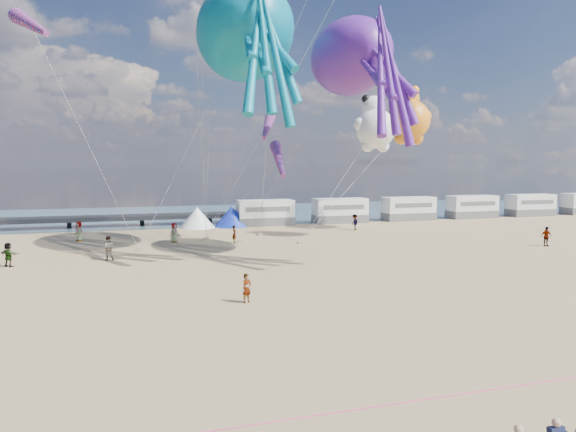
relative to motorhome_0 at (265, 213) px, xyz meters
The scene contains 30 objects.
ground 40.48m from the motorhome_0, 98.53° to the right, with size 120.00×120.00×0.00m, color tan.
water 16.22m from the motorhome_0, 111.80° to the left, with size 120.00×120.00×0.00m, color #39596D.
motorhome_0 is the anchor object (origin of this frame).
motorhome_1 9.50m from the motorhome_0, ahead, with size 6.60×2.50×3.00m, color silver.
motorhome_2 19.00m from the motorhome_0, ahead, with size 6.60×2.50×3.00m, color silver.
motorhome_3 28.50m from the motorhome_0, ahead, with size 6.60×2.50×3.00m, color silver.
motorhome_4 38.00m from the motorhome_0, ahead, with size 6.60×2.50×3.00m, color silver.
tent_white 8.01m from the motorhome_0, behind, with size 4.00×4.00×2.40m, color white.
tent_blue 4.01m from the motorhome_0, behind, with size 4.00×4.00×2.40m, color #1933CC.
rope_line 45.42m from the motorhome_0, 97.59° to the right, with size 0.03×0.03×34.00m, color #F2338C.
standing_person 33.62m from the motorhome_0, 105.60° to the right, with size 0.57×0.37×1.57m, color tan.
beachgoer_0 21.03m from the motorhome_0, 160.65° to the right, with size 0.68×0.45×1.87m, color #7F6659.
beachgoer_1 24.37m from the motorhome_0, 133.37° to the right, with size 0.90×0.59×1.85m, color #7F6659.
beachgoer_2 10.93m from the motorhome_0, 39.82° to the right, with size 0.85×0.66×1.75m, color #7F6659.
beachgoer_3 29.81m from the motorhome_0, 46.99° to the right, with size 1.13×0.65×1.74m, color #7F6659.
beachgoer_4 29.74m from the motorhome_0, 142.00° to the right, with size 1.02×0.43×1.75m, color #7F6659.
beachgoer_5 13.54m from the motorhome_0, 116.09° to the right, with size 1.51×0.48×1.62m, color #7F6659.
beachgoer_6 15.24m from the motorhome_0, 137.79° to the right, with size 0.66×0.44×1.82m, color #7F6659.
sandbag_a 20.36m from the motorhome_0, 135.48° to the right, with size 0.50×0.35×0.22m, color gray.
sandbag_b 13.36m from the motorhome_0, 114.04° to the right, with size 0.50×0.35×0.22m, color gray.
sandbag_c 14.44m from the motorhome_0, 91.09° to the right, with size 0.50×0.35×0.22m, color gray.
sandbag_d 8.74m from the motorhome_0, 107.45° to the right, with size 0.50×0.35×0.22m, color gray.
sandbag_e 12.80m from the motorhome_0, 130.36° to the right, with size 0.50×0.35×0.22m, color gray.
kite_octopus_teal 23.58m from the motorhome_0, 109.56° to the right, with size 5.43×12.66×14.47m, color #06718B, non-canonical shape.
kite_octopus_purple 24.92m from the motorhome_0, 84.72° to the right, with size 4.71×10.99×12.56m, color #551D8A, non-canonical shape.
kite_panda 17.69m from the motorhome_0, 59.08° to the right, with size 4.64×4.37×6.55m, color white, non-canonical shape.
kite_teddy_orange 19.37m from the motorhome_0, 31.84° to the right, with size 5.38×5.06×7.59m, color orange, non-canonical shape.
windsock_left 32.55m from the motorhome_0, 136.78° to the right, with size 1.10×7.25×7.25m, color red, non-canonical shape.
windsock_mid 16.07m from the motorhome_0, 102.96° to the right, with size 1.00×5.11×5.11m, color red, non-canonical shape.
windsock_right 22.36m from the motorhome_0, 101.08° to the right, with size 0.90×4.91×4.91m, color red, non-canonical shape.
Camera 1 is at (-8.48, -18.57, 7.44)m, focal length 32.00 mm.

